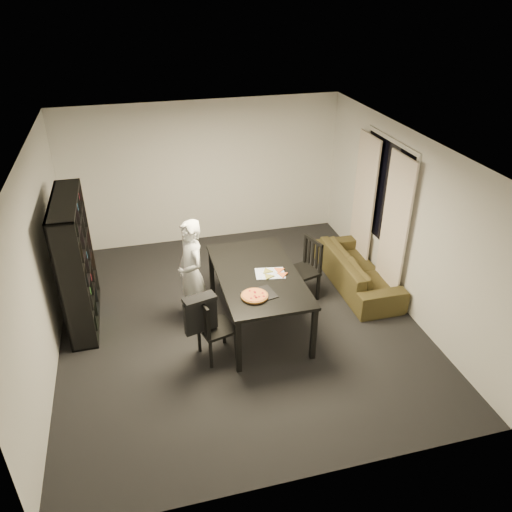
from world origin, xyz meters
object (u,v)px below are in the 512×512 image
object	(u,v)px
pepperoni_pizza	(255,296)
baking_tray	(259,295)
bookshelf	(76,263)
chair_left	(210,325)
sofa	(358,270)
person	(191,273)
dining_table	(258,278)
chair_right	(307,265)

from	to	relation	value
pepperoni_pizza	baking_tray	bearing A→B (deg)	29.03
bookshelf	pepperoni_pizza	bearing A→B (deg)	-29.76
chair_left	sofa	bearing A→B (deg)	-81.01
baking_tray	pepperoni_pizza	distance (m)	0.09
bookshelf	person	bearing A→B (deg)	-14.80
bookshelf	sofa	world-z (taller)	bookshelf
sofa	dining_table	bearing A→B (deg)	107.04
chair_right	sofa	distance (m)	0.96
person	sofa	distance (m)	2.76
dining_table	sofa	world-z (taller)	dining_table
dining_table	baking_tray	distance (m)	0.54
person	sofa	world-z (taller)	person
dining_table	chair_left	distance (m)	1.00
chair_left	pepperoni_pizza	bearing A→B (deg)	-102.22
bookshelf	person	xyz separation A→B (m)	(1.54, -0.41, -0.16)
bookshelf	person	distance (m)	1.60
chair_left	person	size ratio (longest dim) A/B	0.58
chair_left	baking_tray	distance (m)	0.74
bookshelf	chair_right	world-z (taller)	bookshelf
bookshelf	dining_table	bearing A→B (deg)	-16.45
dining_table	chair_right	xyz separation A→B (m)	(0.90, 0.48, -0.20)
chair_left	chair_right	distance (m)	1.99
bookshelf	pepperoni_pizza	size ratio (longest dim) A/B	5.43
baking_tray	sofa	size ratio (longest dim) A/B	0.21
dining_table	person	world-z (taller)	person
dining_table	baking_tray	bearing A→B (deg)	-102.85
baking_tray	chair_right	bearing A→B (deg)	44.48
baking_tray	sofa	bearing A→B (deg)	29.04
person	pepperoni_pizza	bearing A→B (deg)	23.24
chair_right	pepperoni_pizza	size ratio (longest dim) A/B	2.77
chair_left	pepperoni_pizza	xyz separation A→B (m)	(0.59, 0.03, 0.33)
baking_tray	dining_table	bearing A→B (deg)	77.15
chair_left	chair_right	bearing A→B (deg)	-72.34
chair_right	sofa	xyz separation A→B (m)	(0.92, 0.08, -0.27)
chair_right	baking_tray	xyz separation A→B (m)	(-1.02, -1.00, 0.28)
person	baking_tray	xyz separation A→B (m)	(0.76, -0.83, 0.04)
pepperoni_pizza	sofa	xyz separation A→B (m)	(2.01, 1.12, -0.57)
dining_table	sofa	distance (m)	1.96
dining_table	person	bearing A→B (deg)	160.74
chair_right	sofa	size ratio (longest dim) A/B	0.50
bookshelf	baking_tray	bearing A→B (deg)	-28.17
bookshelf	baking_tray	xyz separation A→B (m)	(2.30, -1.23, -0.12)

